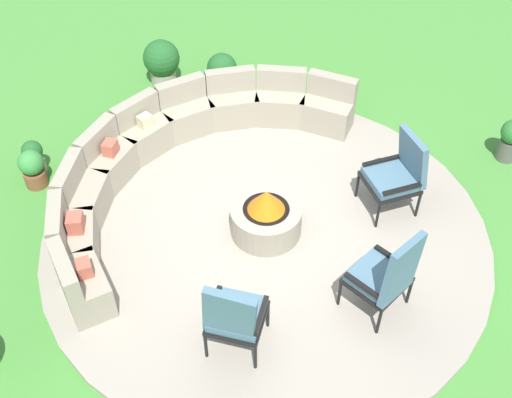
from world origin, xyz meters
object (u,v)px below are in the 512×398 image
(potted_plant_2, at_px, (222,72))
(potted_plant_3, at_px, (162,61))
(lounge_chair_front_left, at_px, (234,316))
(lounge_chair_back_left, at_px, (398,172))
(lounge_chair_front_right, at_px, (387,275))
(potted_plant_5, at_px, (512,138))
(fire_pit, at_px, (266,216))
(potted_plant_4, at_px, (34,156))
(curved_stone_bench, at_px, (175,154))
(potted_plant_1, at_px, (32,168))

(potted_plant_2, distance_m, potted_plant_3, 0.99)
(lounge_chair_front_left, bearing_deg, potted_plant_3, 119.07)
(lounge_chair_back_left, bearing_deg, potted_plant_2, 22.34)
(lounge_chair_front_right, xyz_separation_m, potted_plant_3, (0.42, 5.24, -0.24))
(lounge_chair_back_left, height_order, potted_plant_3, lounge_chair_back_left)
(lounge_chair_front_left, bearing_deg, potted_plant_5, 54.59)
(fire_pit, bearing_deg, potted_plant_2, 64.80)
(potted_plant_5, bearing_deg, potted_plant_3, 122.42)
(lounge_chair_front_right, distance_m, lounge_chair_back_left, 1.66)
(lounge_chair_front_left, bearing_deg, lounge_chair_front_right, 32.51)
(lounge_chair_front_right, bearing_deg, potted_plant_4, 106.47)
(curved_stone_bench, distance_m, potted_plant_5, 4.57)
(lounge_chair_front_right, relative_size, lounge_chair_back_left, 1.09)
(lounge_chair_front_left, relative_size, potted_plant_2, 1.75)
(fire_pit, xyz_separation_m, curved_stone_bench, (-0.30, 1.58, 0.06))
(potted_plant_2, bearing_deg, lounge_chair_back_left, -85.67)
(potted_plant_1, relative_size, potted_plant_4, 1.09)
(curved_stone_bench, height_order, potted_plant_4, curved_stone_bench)
(curved_stone_bench, bearing_deg, potted_plant_4, 140.60)
(lounge_chair_front_left, height_order, potted_plant_1, lounge_chair_front_left)
(lounge_chair_back_left, height_order, potted_plant_2, lounge_chair_back_left)
(potted_plant_2, relative_size, potted_plant_3, 0.90)
(potted_plant_3, bearing_deg, lounge_chair_back_left, -78.35)
(lounge_chair_front_right, height_order, potted_plant_4, lounge_chair_front_right)
(lounge_chair_front_right, height_order, potted_plant_2, lounge_chair_front_right)
(fire_pit, relative_size, potted_plant_2, 1.30)
(lounge_chair_back_left, height_order, potted_plant_1, lounge_chair_back_left)
(potted_plant_3, bearing_deg, potted_plant_2, -52.21)
(potted_plant_1, distance_m, potted_plant_3, 2.79)
(potted_plant_1, distance_m, potted_plant_4, 0.27)
(fire_pit, distance_m, potted_plant_3, 3.64)
(potted_plant_2, bearing_deg, potted_plant_5, -58.82)
(curved_stone_bench, xyz_separation_m, potted_plant_1, (-1.59, 0.97, -0.08))
(potted_plant_4, bearing_deg, curved_stone_bench, -39.40)
(fire_pit, xyz_separation_m, potted_plant_5, (3.54, -0.89, 0.04))
(potted_plant_1, bearing_deg, fire_pit, -53.60)
(fire_pit, relative_size, curved_stone_bench, 0.18)
(fire_pit, distance_m, potted_plant_5, 3.65)
(curved_stone_bench, bearing_deg, potted_plant_2, 36.88)
(lounge_chair_back_left, height_order, potted_plant_5, lounge_chair_back_left)
(curved_stone_bench, relative_size, lounge_chair_front_right, 4.09)
(lounge_chair_front_left, bearing_deg, curved_stone_bench, 122.11)
(curved_stone_bench, distance_m, potted_plant_4, 1.91)
(potted_plant_1, bearing_deg, potted_plant_5, -32.43)
(lounge_chair_back_left, relative_size, potted_plant_3, 1.45)
(curved_stone_bench, xyz_separation_m, potted_plant_5, (3.84, -2.48, -0.02))
(potted_plant_4, relative_size, potted_plant_5, 0.80)
(lounge_chair_front_left, relative_size, potted_plant_5, 1.85)
(lounge_chair_front_left, height_order, potted_plant_2, lounge_chair_front_left)
(potted_plant_2, bearing_deg, curved_stone_bench, -143.12)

